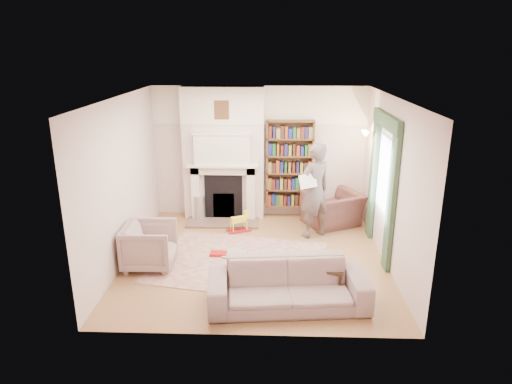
{
  "coord_description": "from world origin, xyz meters",
  "views": [
    {
      "loc": [
        0.27,
        -7.31,
        3.58
      ],
      "look_at": [
        0.0,
        0.25,
        1.15
      ],
      "focal_mm": 32.0,
      "sensor_mm": 36.0,
      "label": 1
    }
  ],
  "objects_px": {
    "armchair_reading": "(333,209)",
    "armchair_left": "(150,246)",
    "sofa": "(288,285)",
    "coffee_table": "(322,277)",
    "man_reading": "(315,191)",
    "paraffin_heater": "(200,208)",
    "rocking_horse": "(239,222)",
    "bookcase": "(290,164)"
  },
  "relations": [
    {
      "from": "armchair_reading",
      "to": "paraffin_heater",
      "type": "height_order",
      "value": "armchair_reading"
    },
    {
      "from": "armchair_left",
      "to": "man_reading",
      "type": "height_order",
      "value": "man_reading"
    },
    {
      "from": "sofa",
      "to": "coffee_table",
      "type": "distance_m",
      "value": 0.7
    },
    {
      "from": "sofa",
      "to": "paraffin_heater",
      "type": "bearing_deg",
      "value": 112.72
    },
    {
      "from": "armchair_left",
      "to": "sofa",
      "type": "bearing_deg",
      "value": -117.87
    },
    {
      "from": "man_reading",
      "to": "armchair_reading",
      "type": "bearing_deg",
      "value": -160.35
    },
    {
      "from": "bookcase",
      "to": "coffee_table",
      "type": "bearing_deg",
      "value": -82.76
    },
    {
      "from": "sofa",
      "to": "paraffin_heater",
      "type": "height_order",
      "value": "sofa"
    },
    {
      "from": "rocking_horse",
      "to": "man_reading",
      "type": "bearing_deg",
      "value": -30.39
    },
    {
      "from": "armchair_reading",
      "to": "paraffin_heater",
      "type": "distance_m",
      "value": 2.81
    },
    {
      "from": "armchair_reading",
      "to": "armchair_left",
      "type": "height_order",
      "value": "armchair_left"
    },
    {
      "from": "armchair_reading",
      "to": "coffee_table",
      "type": "relative_size",
      "value": 1.52
    },
    {
      "from": "man_reading",
      "to": "armchair_left",
      "type": "bearing_deg",
      "value": -7.36
    },
    {
      "from": "rocking_horse",
      "to": "sofa",
      "type": "bearing_deg",
      "value": -95.9
    },
    {
      "from": "bookcase",
      "to": "armchair_left",
      "type": "distance_m",
      "value": 3.56
    },
    {
      "from": "armchair_reading",
      "to": "sofa",
      "type": "distance_m",
      "value": 3.32
    },
    {
      "from": "armchair_reading",
      "to": "sofa",
      "type": "xyz_separation_m",
      "value": [
        -1.03,
        -3.15,
        -0.02
      ]
    },
    {
      "from": "coffee_table",
      "to": "paraffin_heater",
      "type": "relative_size",
      "value": 1.27
    },
    {
      "from": "armchair_reading",
      "to": "sofa",
      "type": "height_order",
      "value": "armchair_reading"
    },
    {
      "from": "armchair_left",
      "to": "rocking_horse",
      "type": "bearing_deg",
      "value": -42.85
    },
    {
      "from": "man_reading",
      "to": "paraffin_heater",
      "type": "relative_size",
      "value": 3.4
    },
    {
      "from": "bookcase",
      "to": "sofa",
      "type": "bearing_deg",
      "value": -92.06
    },
    {
      "from": "coffee_table",
      "to": "sofa",
      "type": "bearing_deg",
      "value": -118.72
    },
    {
      "from": "sofa",
      "to": "paraffin_heater",
      "type": "distance_m",
      "value": 3.77
    },
    {
      "from": "armchair_reading",
      "to": "armchair_left",
      "type": "bearing_deg",
      "value": 5.16
    },
    {
      "from": "armchair_reading",
      "to": "rocking_horse",
      "type": "bearing_deg",
      "value": -13.09
    },
    {
      "from": "bookcase",
      "to": "coffee_table",
      "type": "height_order",
      "value": "bookcase"
    },
    {
      "from": "bookcase",
      "to": "armchair_left",
      "type": "relative_size",
      "value": 2.21
    },
    {
      "from": "man_reading",
      "to": "coffee_table",
      "type": "relative_size",
      "value": 2.68
    },
    {
      "from": "coffee_table",
      "to": "paraffin_heater",
      "type": "height_order",
      "value": "paraffin_heater"
    },
    {
      "from": "man_reading",
      "to": "coffee_table",
      "type": "xyz_separation_m",
      "value": [
        -0.04,
        -2.12,
        -0.71
      ]
    },
    {
      "from": "armchair_left",
      "to": "sofa",
      "type": "height_order",
      "value": "armchair_left"
    },
    {
      "from": "bookcase",
      "to": "coffee_table",
      "type": "relative_size",
      "value": 2.64
    },
    {
      "from": "coffee_table",
      "to": "rocking_horse",
      "type": "relative_size",
      "value": 1.45
    },
    {
      "from": "armchair_reading",
      "to": "coffee_table",
      "type": "distance_m",
      "value": 2.76
    },
    {
      "from": "armchair_reading",
      "to": "rocking_horse",
      "type": "xyz_separation_m",
      "value": [
        -1.93,
        -0.44,
        -0.13
      ]
    },
    {
      "from": "bookcase",
      "to": "sofa",
      "type": "relative_size",
      "value": 0.82
    },
    {
      "from": "armchair_reading",
      "to": "armchair_left",
      "type": "relative_size",
      "value": 1.28
    },
    {
      "from": "paraffin_heater",
      "to": "armchair_left",
      "type": "bearing_deg",
      "value": -103.12
    },
    {
      "from": "armchair_reading",
      "to": "coffee_table",
      "type": "height_order",
      "value": "armchair_reading"
    },
    {
      "from": "armchair_left",
      "to": "man_reading",
      "type": "distance_m",
      "value": 3.24
    },
    {
      "from": "paraffin_heater",
      "to": "rocking_horse",
      "type": "bearing_deg",
      "value": -34.81
    }
  ]
}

